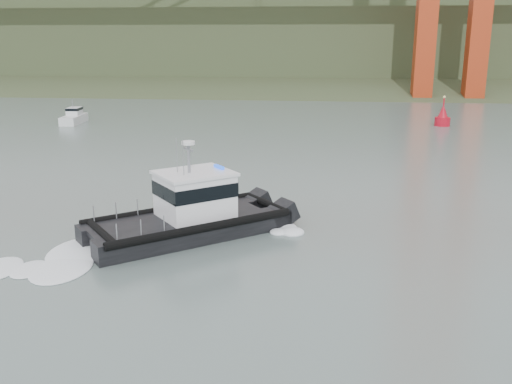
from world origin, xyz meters
TOP-DOWN VIEW (x-y plane):
  - ground at (0.00, 0.00)m, footprint 400.00×400.00m
  - headlands at (0.00, 125.50)m, footprint 500.00×105.36m
  - patrol_boat at (-4.31, 6.91)m, footprint 10.30×9.30m
  - motorboat at (-26.54, 43.75)m, footprint 2.14×5.30m
  - nav_buoy at (15.81, 46.54)m, footprint 1.72×1.72m

SIDE VIEW (x-z plane):
  - ground at x=0.00m, z-range 0.00..0.00m
  - motorboat at x=-26.54m, z-range -0.71..2.13m
  - nav_buoy at x=15.81m, z-range -0.85..2.74m
  - patrol_boat at x=-4.31m, z-range -1.24..3.72m
  - headlands at x=0.00m, z-range -6.52..20.61m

